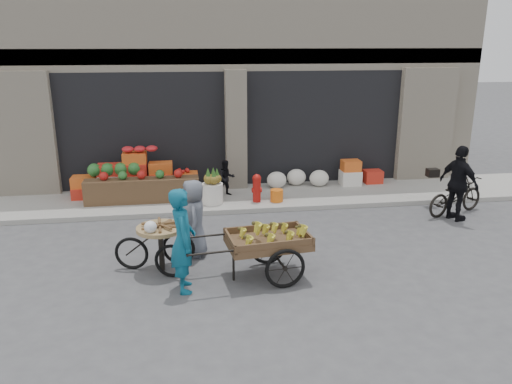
{
  "coord_description": "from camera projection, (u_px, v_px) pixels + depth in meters",
  "views": [
    {
      "loc": [
        -1.43,
        -8.24,
        3.97
      ],
      "look_at": [
        -0.03,
        1.16,
        1.1
      ],
      "focal_mm": 35.0,
      "sensor_mm": 36.0,
      "label": 1
    }
  ],
  "objects": [
    {
      "name": "fire_hydrant",
      "position": [
        257.0,
        187.0,
        12.42
      ],
      "size": [
        0.22,
        0.22,
        0.71
      ],
      "color": "#A5140F",
      "rests_on": "sidewalk"
    },
    {
      "name": "orange_bucket",
      "position": [
        277.0,
        195.0,
        12.51
      ],
      "size": [
        0.32,
        0.32,
        0.3
      ],
      "primitive_type": "cylinder",
      "color": "orange",
      "rests_on": "sidewalk"
    },
    {
      "name": "pineapple_bin",
      "position": [
        213.0,
        193.0,
        12.35
      ],
      "size": [
        0.52,
        0.52,
        0.5
      ],
      "primitive_type": "cylinder",
      "color": "silver",
      "rests_on": "sidewalk"
    },
    {
      "name": "tricycle_cart",
      "position": [
        160.0,
        241.0,
        8.89
      ],
      "size": [
        1.46,
        0.99,
        0.95
      ],
      "rotation": [
        0.0,
        0.0,
        -0.21
      ],
      "color": "#9E7F51",
      "rests_on": "ground"
    },
    {
      "name": "building",
      "position": [
        225.0,
        61.0,
        15.79
      ],
      "size": [
        14.0,
        6.45,
        7.0
      ],
      "color": "beige",
      "rests_on": "ground"
    },
    {
      "name": "vendor_woman",
      "position": [
        183.0,
        240.0,
        8.09
      ],
      "size": [
        0.47,
        0.67,
        1.76
      ],
      "primitive_type": "imported",
      "rotation": [
        0.0,
        0.0,
        1.64
      ],
      "color": "#0E5470",
      "rests_on": "ground"
    },
    {
      "name": "ground",
      "position": [
        267.0,
        267.0,
        9.15
      ],
      "size": [
        80.0,
        80.0,
        0.0
      ],
      "primitive_type": "plane",
      "color": "#424244",
      "rests_on": "ground"
    },
    {
      "name": "fruit_display",
      "position": [
        143.0,
        176.0,
        12.75
      ],
      "size": [
        3.1,
        1.12,
        1.24
      ],
      "color": "red",
      "rests_on": "sidewalk"
    },
    {
      "name": "banana_cart",
      "position": [
        265.0,
        238.0,
        8.59
      ],
      "size": [
        2.47,
        1.23,
        0.99
      ],
      "rotation": [
        0.0,
        0.0,
        0.11
      ],
      "color": "brown",
      "rests_on": "ground"
    },
    {
      "name": "cyclist",
      "position": [
        459.0,
        184.0,
        11.35
      ],
      "size": [
        0.76,
        1.11,
        1.75
      ],
      "primitive_type": "imported",
      "rotation": [
        0.0,
        0.0,
        1.93
      ],
      "color": "black",
      "rests_on": "ground"
    },
    {
      "name": "bicycle",
      "position": [
        456.0,
        196.0,
        11.88
      ],
      "size": [
        1.82,
        1.16,
        0.9
      ],
      "primitive_type": "imported",
      "rotation": [
        0.0,
        0.0,
        1.93
      ],
      "color": "black",
      "rests_on": "ground"
    },
    {
      "name": "seated_person",
      "position": [
        226.0,
        178.0,
        12.91
      ],
      "size": [
        0.51,
        0.43,
        0.93
      ],
      "primitive_type": "imported",
      "rotation": [
        0.0,
        0.0,
        0.17
      ],
      "color": "black",
      "rests_on": "sidewalk"
    },
    {
      "name": "sidewalk",
      "position": [
        240.0,
        198.0,
        13.02
      ],
      "size": [
        18.0,
        2.2,
        0.12
      ],
      "primitive_type": "cube",
      "color": "gray",
      "rests_on": "ground"
    },
    {
      "name": "right_bay_goods",
      "position": [
        331.0,
        175.0,
        13.85
      ],
      "size": [
        3.35,
        0.6,
        0.7
      ],
      "color": "silver",
      "rests_on": "sidewalk"
    },
    {
      "name": "vendor_grey",
      "position": [
        194.0,
        218.0,
        9.47
      ],
      "size": [
        0.5,
        0.75,
        1.51
      ],
      "primitive_type": "imported",
      "rotation": [
        0.0,
        0.0,
        -1.54
      ],
      "color": "slate",
      "rests_on": "ground"
    }
  ]
}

